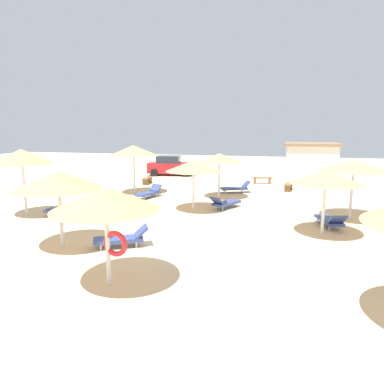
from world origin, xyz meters
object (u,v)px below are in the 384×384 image
(parasol_7, at_px, (354,166))
(parasol_2, at_px, (193,166))
(lounger_6, at_px, (236,188))
(bench_2, at_px, (262,179))
(parasol_6, at_px, (219,158))
(parasol_5, at_px, (21,157))
(lounger_0, at_px, (149,192))
(parasol_8, at_px, (106,200))
(lounger_3, at_px, (330,220))
(parasol_0, at_px, (133,150))
(lounger_2, at_px, (225,203))
(parasol_3, at_px, (326,178))
(parked_car, at_px, (170,166))
(parasol_1, at_px, (58,180))
(beach_cabana, at_px, (310,162))
(lounger_1, at_px, (122,238))
(bench_1, at_px, (147,179))
(bench_0, at_px, (289,186))
(lounger_5, at_px, (66,210))

(parasol_7, bearing_deg, parasol_2, -179.64)
(lounger_6, bearing_deg, bench_2, 70.58)
(parasol_6, bearing_deg, bench_2, 69.46)
(parasol_7, distance_m, lounger_6, 8.22)
(parasol_5, bearing_deg, parasol_2, 21.08)
(parasol_6, height_order, lounger_0, parasol_6)
(parasol_6, height_order, parasol_8, parasol_6)
(lounger_3, relative_size, bench_2, 1.28)
(parasol_8, relative_size, bench_2, 1.80)
(parasol_0, distance_m, lounger_2, 7.35)
(parasol_3, relative_size, parked_car, 0.64)
(lounger_2, bearing_deg, parasol_1, -123.20)
(parked_car, distance_m, beach_cabana, 11.78)
(lounger_1, relative_size, bench_1, 1.29)
(parked_car, relative_size, beach_cabana, 1.03)
(parasol_0, relative_size, bench_1, 2.02)
(bench_0, bearing_deg, lounger_3, -80.34)
(parasol_1, xyz_separation_m, bench_0, (8.04, 13.41, -2.01))
(parasol_8, xyz_separation_m, lounger_0, (-3.21, 11.27, -2.00))
(parasol_7, relative_size, lounger_0, 1.58)
(bench_2, relative_size, parked_car, 0.37)
(lounger_2, height_order, bench_1, lounger_2)
(bench_2, xyz_separation_m, parked_car, (-8.17, 2.87, 0.48))
(parasol_2, height_order, parasol_7, parasol_7)
(parasol_6, distance_m, parked_car, 10.84)
(lounger_5, relative_size, bench_1, 1.25)
(bench_2, height_order, parked_car, parked_car)
(parasol_1, relative_size, parasol_8, 1.06)
(parasol_7, height_order, bench_0, parasol_7)
(parasol_0, relative_size, lounger_1, 1.56)
(lounger_1, bearing_deg, parked_car, 102.41)
(parasol_3, distance_m, parasol_8, 8.45)
(parasol_0, relative_size, parasol_8, 1.10)
(parasol_5, height_order, bench_1, parasol_5)
(parasol_6, xyz_separation_m, lounger_2, (0.78, -2.73, -2.08))
(lounger_2, distance_m, lounger_3, 5.36)
(parasol_0, height_order, lounger_1, parasol_0)
(parasol_1, height_order, lounger_2, parasol_1)
(lounger_6, relative_size, beach_cabana, 0.48)
(parasol_6, height_order, lounger_1, parasol_6)
(lounger_3, bearing_deg, lounger_1, -149.79)
(lounger_5, bearing_deg, parasol_5, -174.22)
(parasol_2, distance_m, lounger_0, 4.65)
(parasol_3, xyz_separation_m, parked_car, (-11.02, 15.28, -1.45))
(parasol_1, xyz_separation_m, bench_1, (-2.18, 13.74, -2.01))
(parasol_3, bearing_deg, lounger_2, 140.53)
(parasol_1, bearing_deg, lounger_6, 68.22)
(parasol_8, relative_size, bench_1, 1.84)
(parasol_0, bearing_deg, lounger_3, -25.27)
(parasol_0, bearing_deg, parasol_7, -16.57)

